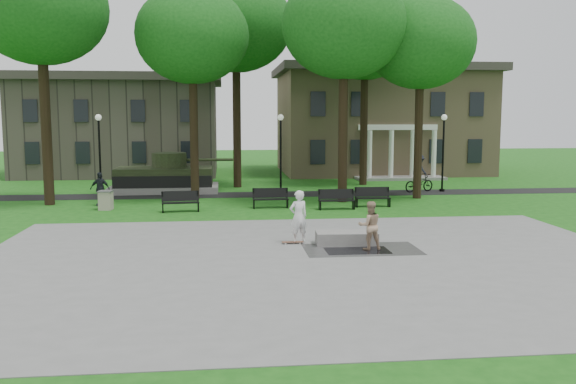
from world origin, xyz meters
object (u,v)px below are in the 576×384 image
(friend_watching, at_px, (370,225))
(cyclist, at_px, (419,177))
(skateboarder, at_px, (298,217))
(park_bench_0, at_px, (181,201))
(trash_bin, at_px, (106,200))
(concrete_block, at_px, (346,238))

(friend_watching, bearing_deg, cyclist, -116.98)
(skateboarder, distance_m, park_bench_0, 9.30)
(trash_bin, bearing_deg, cyclist, 16.75)
(trash_bin, bearing_deg, park_bench_0, -14.89)
(park_bench_0, bearing_deg, friend_watching, -58.91)
(concrete_block, distance_m, cyclist, 16.51)
(park_bench_0, distance_m, trash_bin, 3.87)
(friend_watching, height_order, trash_bin, friend_watching)
(cyclist, distance_m, park_bench_0, 15.38)
(skateboarder, bearing_deg, cyclist, -141.74)
(concrete_block, xyz_separation_m, park_bench_0, (-6.50, 8.36, 0.28))
(park_bench_0, bearing_deg, concrete_block, -58.28)
(skateboarder, bearing_deg, trash_bin, -65.24)
(trash_bin, bearing_deg, skateboarder, -46.32)
(concrete_block, height_order, park_bench_0, park_bench_0)
(skateboarder, xyz_separation_m, friend_watching, (2.32, -1.40, -0.12))
(cyclist, height_order, trash_bin, cyclist)
(cyclist, bearing_deg, trash_bin, 84.22)
(friend_watching, bearing_deg, skateboarder, -34.43)
(concrete_block, height_order, cyclist, cyclist)
(park_bench_0, bearing_deg, cyclist, 18.16)
(concrete_block, relative_size, friend_watching, 1.30)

